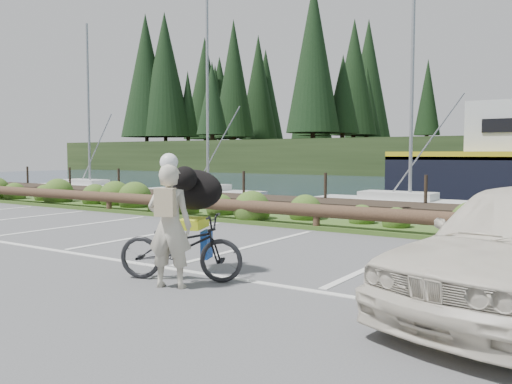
# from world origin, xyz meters

# --- Properties ---
(ground) EXTENTS (72.00, 72.00, 0.00)m
(ground) POSITION_xyz_m (0.00, 0.00, 0.00)
(ground) COLOR #4E4F50
(vegetation_strip) EXTENTS (34.00, 1.60, 0.10)m
(vegetation_strip) POSITION_xyz_m (0.00, 5.30, 0.05)
(vegetation_strip) COLOR #3D5B21
(vegetation_strip) RESTS_ON ground
(log_rail) EXTENTS (32.00, 0.30, 0.60)m
(log_rail) POSITION_xyz_m (0.00, 4.60, 0.00)
(log_rail) COLOR #443021
(log_rail) RESTS_ON ground
(bicycle) EXTENTS (1.86, 1.24, 0.93)m
(bicycle) POSITION_xyz_m (0.73, -0.88, 0.46)
(bicycle) COLOR black
(bicycle) RESTS_ON ground
(cyclist) EXTENTS (0.69, 0.58, 1.62)m
(cyclist) POSITION_xyz_m (0.89, -1.26, 0.81)
(cyclist) COLOR #BEB6A1
(cyclist) RESTS_ON ground
(dog) EXTENTS (0.86, 1.14, 0.59)m
(dog) POSITION_xyz_m (0.52, -0.35, 1.22)
(dog) COLOR black
(dog) RESTS_ON bicycle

